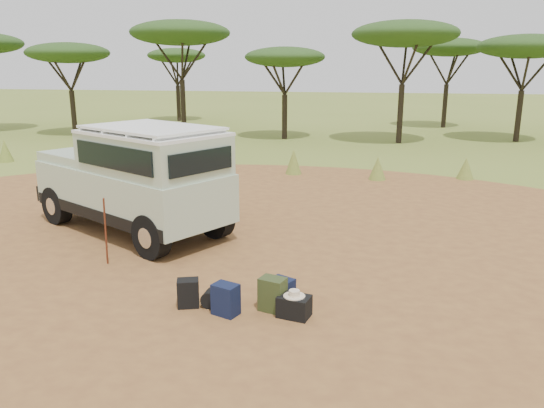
% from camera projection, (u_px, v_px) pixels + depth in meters
% --- Properties ---
extents(ground, '(140.00, 140.00, 0.00)m').
position_uv_depth(ground, '(226.00, 257.00, 10.98)').
color(ground, olive).
rests_on(ground, ground).
extents(dirt_clearing, '(23.00, 23.00, 0.01)m').
position_uv_depth(dirt_clearing, '(226.00, 257.00, 10.98)').
color(dirt_clearing, '#966331').
rests_on(dirt_clearing, ground).
extents(grass_fringe, '(36.60, 1.60, 0.90)m').
position_uv_depth(grass_fringe, '(296.00, 164.00, 19.08)').
color(grass_fringe, olive).
rests_on(grass_fringe, ground).
extents(acacia_treeline, '(46.70, 13.20, 6.26)m').
position_uv_depth(acacia_treeline, '(341.00, 45.00, 28.38)').
color(acacia_treeline, black).
rests_on(acacia_treeline, ground).
extents(safari_vehicle, '(5.55, 4.34, 2.56)m').
position_uv_depth(safari_vehicle, '(135.00, 181.00, 12.33)').
color(safari_vehicle, '#ABBEA2').
rests_on(safari_vehicle, ground).
extents(walking_staff, '(0.24, 0.34, 1.44)m').
position_uv_depth(walking_staff, '(106.00, 232.00, 10.25)').
color(walking_staff, maroon).
rests_on(walking_staff, ground).
extents(backpack_black, '(0.41, 0.35, 0.47)m').
position_uv_depth(backpack_black, '(188.00, 293.00, 8.65)').
color(backpack_black, black).
rests_on(backpack_black, ground).
extents(backpack_navy, '(0.46, 0.40, 0.51)m').
position_uv_depth(backpack_navy, '(226.00, 300.00, 8.37)').
color(backpack_navy, '#111635').
rests_on(backpack_navy, ground).
extents(backpack_olive, '(0.47, 0.39, 0.56)m').
position_uv_depth(backpack_olive, '(273.00, 294.00, 8.50)').
color(backpack_olive, '#333F1D').
rests_on(backpack_olive, ground).
extents(duffel_navy, '(0.47, 0.43, 0.43)m').
position_uv_depth(duffel_navy, '(282.00, 291.00, 8.79)').
color(duffel_navy, '#111635').
rests_on(duffel_navy, ground).
extents(hard_case, '(0.55, 0.44, 0.35)m').
position_uv_depth(hard_case, '(294.00, 307.00, 8.31)').
color(hard_case, black).
rests_on(hard_case, ground).
extents(stuff_sack, '(0.29, 0.29, 0.29)m').
position_uv_depth(stuff_sack, '(211.00, 298.00, 8.69)').
color(stuff_sack, black).
rests_on(stuff_sack, ground).
extents(safari_hat, '(0.34, 0.34, 0.10)m').
position_uv_depth(safari_hat, '(294.00, 294.00, 8.26)').
color(safari_hat, beige).
rests_on(safari_hat, hard_case).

